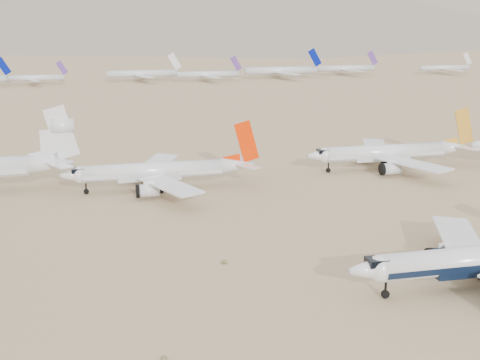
# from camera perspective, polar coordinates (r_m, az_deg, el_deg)

# --- Properties ---
(ground) EXTENTS (7000.00, 7000.00, 0.00)m
(ground) POSITION_cam_1_polar(r_m,az_deg,el_deg) (109.73, 16.19, -8.18)
(ground) COLOR #8E7252
(ground) RESTS_ON ground
(row2_gold_tail) EXTENTS (44.55, 43.57, 15.86)m
(row2_gold_tail) POSITION_cam_1_polar(r_m,az_deg,el_deg) (180.72, 12.79, 2.30)
(row2_gold_tail) COLOR silver
(row2_gold_tail) RESTS_ON ground
(row2_orange_tail) EXTENTS (43.95, 43.00, 15.68)m
(row2_orange_tail) POSITION_cam_1_polar(r_m,az_deg,el_deg) (156.92, -6.75, 0.75)
(row2_orange_tail) COLOR silver
(row2_orange_tail) RESTS_ON ground
(distant_storage_row) EXTENTS (484.61, 59.35, 15.73)m
(distant_storage_row) POSITION_cam_1_polar(r_m,az_deg,el_deg) (399.65, -11.47, 8.78)
(distant_storage_row) COLOR silver
(distant_storage_row) RESTS_ON ground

